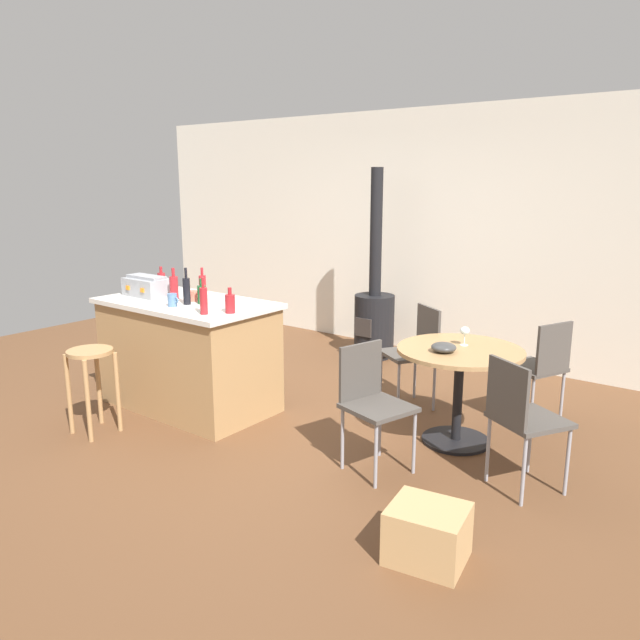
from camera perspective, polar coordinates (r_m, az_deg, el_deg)
The scene contains 23 objects.
ground_plane at distance 5.14m, azimuth -6.72°, elevation -9.23°, with size 8.80×8.80×0.00m, color brown.
back_wall at distance 7.05m, azimuth 9.07°, elevation 8.06°, with size 8.00×0.10×2.70m, color silver.
kitchen_island at distance 5.38m, azimuth -12.15°, elevation -3.13°, with size 1.52×0.86×0.94m.
wooden_stool at distance 5.03m, azimuth -20.56°, elevation -4.56°, with size 0.34×0.34×0.67m.
dining_table at distance 4.63m, azimuth 12.87°, elevation -4.70°, with size 0.92×0.92×0.73m.
folding_chair_near at distance 4.15m, azimuth 4.85°, elevation -7.24°, with size 0.49×0.49×0.86m.
folding_chair_far at distance 4.03m, azimuth 18.28°, elevation -8.36°, with size 0.55×0.55×0.87m.
folding_chair_left at distance 5.13m, azimuth 19.86°, elevation -3.89°, with size 0.53×0.53×0.87m.
folding_chair_right at distance 5.32m, azimuth 8.90°, elevation -2.60°, with size 0.55×0.55×0.88m.
wood_stove at distance 6.74m, azimuth 5.10°, elevation 0.71°, with size 0.44×0.45×2.06m.
toolbox at distance 5.57m, azimuth -15.84°, elevation 3.06°, with size 0.41×0.26×0.18m.
bottle_0 at distance 5.44m, azimuth -10.91°, elevation 3.22°, with size 0.06×0.06×0.25m.
bottle_1 at distance 4.69m, azimuth -10.81°, elevation 1.83°, with size 0.06×0.06×0.28m.
bottle_2 at distance 5.09m, azimuth -12.35°, elevation 2.72°, with size 0.06×0.06×0.30m.
bottle_3 at distance 4.71m, azimuth -8.39°, elevation 1.57°, with size 0.08×0.08×0.20m.
bottle_4 at distance 5.11m, azimuth -11.00°, elevation 2.40°, with size 0.07×0.07×0.21m.
bottle_5 at distance 5.36m, azimuth -13.48°, elevation 3.02°, with size 0.07×0.07×0.27m.
bottle_6 at distance 5.88m, azimuth -14.58°, elevation 3.60°, with size 0.07×0.07×0.21m.
cup_0 at distance 5.05m, azimuth -13.61°, elevation 1.83°, with size 0.11×0.08×0.10m.
cup_1 at distance 5.24m, azimuth -11.72°, elevation 2.23°, with size 0.12×0.08×0.09m.
wine_glass at distance 4.64m, azimuth 13.37°, elevation -1.05°, with size 0.07×0.07×0.14m.
serving_bowl at distance 4.45m, azimuth 11.48°, elevation -2.52°, with size 0.18×0.18×0.07m, color #383838.
cardboard_box at distance 3.39m, azimuth 10.01°, elevation -19.06°, with size 0.39×0.34×0.29m, color tan.
Camera 1 is at (3.35, -3.39, 1.94)m, focal length 34.27 mm.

